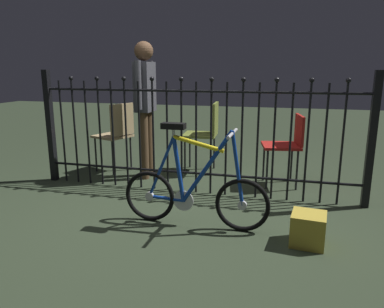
{
  "coord_description": "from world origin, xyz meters",
  "views": [
    {
      "loc": [
        0.97,
        -3.01,
        1.34
      ],
      "look_at": [
        0.12,
        0.21,
        0.55
      ],
      "focal_mm": 33.99,
      "sensor_mm": 36.0,
      "label": 1
    }
  ],
  "objects_px": {
    "person_visitor": "(145,98)",
    "bicycle": "(194,191)",
    "display_crate": "(308,229)",
    "chair_tan": "(117,131)",
    "chair_red": "(288,142)",
    "chair_olive": "(206,130)"
  },
  "relations": [
    {
      "from": "chair_red",
      "to": "person_visitor",
      "type": "xyz_separation_m",
      "value": [
        -1.7,
        -0.09,
        0.47
      ]
    },
    {
      "from": "chair_red",
      "to": "display_crate",
      "type": "bearing_deg",
      "value": -82.86
    },
    {
      "from": "person_visitor",
      "to": "display_crate",
      "type": "bearing_deg",
      "value": -36.29
    },
    {
      "from": "bicycle",
      "to": "chair_tan",
      "type": "bearing_deg",
      "value": 135.08
    },
    {
      "from": "display_crate",
      "to": "chair_tan",
      "type": "bearing_deg",
      "value": 147.26
    },
    {
      "from": "bicycle",
      "to": "display_crate",
      "type": "relative_size",
      "value": 5.05
    },
    {
      "from": "bicycle",
      "to": "display_crate",
      "type": "bearing_deg",
      "value": -6.68
    },
    {
      "from": "bicycle",
      "to": "display_crate",
      "type": "height_order",
      "value": "bicycle"
    },
    {
      "from": "chair_olive",
      "to": "person_visitor",
      "type": "distance_m",
      "value": 0.9
    },
    {
      "from": "bicycle",
      "to": "person_visitor",
      "type": "relative_size",
      "value": 0.78
    },
    {
      "from": "bicycle",
      "to": "chair_red",
      "type": "xyz_separation_m",
      "value": [
        0.76,
        1.36,
        0.2
      ]
    },
    {
      "from": "chair_olive",
      "to": "bicycle",
      "type": "bearing_deg",
      "value": -80.87
    },
    {
      "from": "bicycle",
      "to": "display_crate",
      "type": "xyz_separation_m",
      "value": [
        0.94,
        -0.11,
        -0.19
      ]
    },
    {
      "from": "person_visitor",
      "to": "bicycle",
      "type": "bearing_deg",
      "value": -53.52
    },
    {
      "from": "chair_olive",
      "to": "display_crate",
      "type": "xyz_separation_m",
      "value": [
        1.21,
        -1.81,
        -0.44
      ]
    },
    {
      "from": "chair_olive",
      "to": "display_crate",
      "type": "height_order",
      "value": "chair_olive"
    },
    {
      "from": "chair_red",
      "to": "chair_tan",
      "type": "bearing_deg",
      "value": 179.16
    },
    {
      "from": "chair_olive",
      "to": "display_crate",
      "type": "relative_size",
      "value": 3.58
    },
    {
      "from": "chair_tan",
      "to": "person_visitor",
      "type": "distance_m",
      "value": 0.64
    },
    {
      "from": "chair_red",
      "to": "person_visitor",
      "type": "bearing_deg",
      "value": -176.97
    },
    {
      "from": "display_crate",
      "to": "bicycle",
      "type": "bearing_deg",
      "value": 173.32
    },
    {
      "from": "bicycle",
      "to": "chair_olive",
      "type": "xyz_separation_m",
      "value": [
        -0.27,
        1.7,
        0.25
      ]
    }
  ]
}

